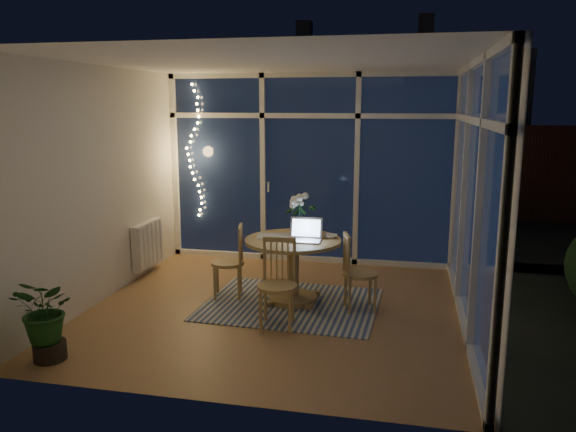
# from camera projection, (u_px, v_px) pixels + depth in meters

# --- Properties ---
(floor) EXTENTS (4.00, 4.00, 0.00)m
(floor) POSITION_uv_depth(u_px,v_px,m) (277.00, 309.00, 6.09)
(floor) COLOR olive
(floor) RESTS_ON ground
(ceiling) EXTENTS (4.00, 4.00, 0.00)m
(ceiling) POSITION_uv_depth(u_px,v_px,m) (276.00, 61.00, 5.58)
(ceiling) COLOR white
(ceiling) RESTS_ON wall_back
(wall_back) EXTENTS (4.00, 0.04, 2.60)m
(wall_back) POSITION_uv_depth(u_px,v_px,m) (310.00, 169.00, 7.75)
(wall_back) COLOR silver
(wall_back) RESTS_ON floor
(wall_front) EXTENTS (4.00, 0.04, 2.60)m
(wall_front) POSITION_uv_depth(u_px,v_px,m) (212.00, 232.00, 3.92)
(wall_front) COLOR silver
(wall_front) RESTS_ON floor
(wall_left) EXTENTS (0.04, 4.00, 2.60)m
(wall_left) POSITION_uv_depth(u_px,v_px,m) (102.00, 185.00, 6.24)
(wall_left) COLOR silver
(wall_left) RESTS_ON floor
(wall_right) EXTENTS (0.04, 4.00, 2.60)m
(wall_right) POSITION_uv_depth(u_px,v_px,m) (478.00, 197.00, 5.42)
(wall_right) COLOR silver
(wall_right) RESTS_ON floor
(window_wall_back) EXTENTS (4.00, 0.10, 2.60)m
(window_wall_back) POSITION_uv_depth(u_px,v_px,m) (309.00, 169.00, 7.71)
(window_wall_back) COLOR white
(window_wall_back) RESTS_ON floor
(window_wall_right) EXTENTS (0.10, 4.00, 2.60)m
(window_wall_right) POSITION_uv_depth(u_px,v_px,m) (474.00, 197.00, 5.43)
(window_wall_right) COLOR white
(window_wall_right) RESTS_ON floor
(radiator) EXTENTS (0.10, 0.70, 0.58)m
(radiator) POSITION_uv_depth(u_px,v_px,m) (148.00, 244.00, 7.27)
(radiator) COLOR silver
(radiator) RESTS_ON wall_left
(fairy_lights) EXTENTS (0.24, 0.10, 1.85)m
(fairy_lights) POSITION_uv_depth(u_px,v_px,m) (194.00, 151.00, 7.93)
(fairy_lights) COLOR #FFC566
(fairy_lights) RESTS_ON window_wall_back
(garden_patio) EXTENTS (12.00, 6.00, 0.10)m
(garden_patio) POSITION_uv_depth(u_px,v_px,m) (362.00, 223.00, 10.79)
(garden_patio) COLOR black
(garden_patio) RESTS_ON ground
(garden_fence) EXTENTS (11.00, 0.08, 1.80)m
(garden_fence) POSITION_uv_depth(u_px,v_px,m) (340.00, 170.00, 11.19)
(garden_fence) COLOR #341B13
(garden_fence) RESTS_ON ground
(neighbour_roof) EXTENTS (7.00, 3.00, 2.20)m
(neighbour_roof) POSITION_uv_depth(u_px,v_px,m) (368.00, 103.00, 13.75)
(neighbour_roof) COLOR #2F3238
(neighbour_roof) RESTS_ON ground
(garden_shrubs) EXTENTS (0.90, 0.90, 0.90)m
(garden_shrubs) POSITION_uv_depth(u_px,v_px,m) (277.00, 209.00, 9.42)
(garden_shrubs) COLOR black
(garden_shrubs) RESTS_ON ground
(rug) EXTENTS (1.95, 1.59, 0.01)m
(rug) POSITION_uv_depth(u_px,v_px,m) (291.00, 304.00, 6.21)
(rug) COLOR beige
(rug) RESTS_ON floor
(dining_table) EXTENTS (1.11, 1.11, 0.72)m
(dining_table) POSITION_uv_depth(u_px,v_px,m) (293.00, 271.00, 6.24)
(dining_table) COLOR #A17F48
(dining_table) RESTS_ON floor
(chair_left) EXTENTS (0.48, 0.48, 0.85)m
(chair_left) POSITION_uv_depth(u_px,v_px,m) (227.00, 261.00, 6.38)
(chair_left) COLOR #A17F48
(chair_left) RESTS_ON floor
(chair_right) EXTENTS (0.49, 0.49, 0.85)m
(chair_right) POSITION_uv_depth(u_px,v_px,m) (361.00, 272.00, 5.97)
(chair_right) COLOR #A17F48
(chair_right) RESTS_ON floor
(chair_front) EXTENTS (0.45, 0.45, 0.90)m
(chair_front) POSITION_uv_depth(u_px,v_px,m) (277.00, 284.00, 5.49)
(chair_front) COLOR #A17F48
(chair_front) RESTS_ON floor
(laptop) EXTENTS (0.36, 0.30, 0.26)m
(laptop) POSITION_uv_depth(u_px,v_px,m) (304.00, 230.00, 6.04)
(laptop) COLOR silver
(laptop) RESTS_ON dining_table
(flower_vase) EXTENTS (0.21, 0.21, 0.21)m
(flower_vase) POSITION_uv_depth(u_px,v_px,m) (301.00, 226.00, 6.34)
(flower_vase) COLOR white
(flower_vase) RESTS_ON dining_table
(bowl) EXTENTS (0.16, 0.16, 0.04)m
(bowl) POSITION_uv_depth(u_px,v_px,m) (330.00, 236.00, 6.21)
(bowl) COLOR silver
(bowl) RESTS_ON dining_table
(newspapers) EXTENTS (0.46, 0.40, 0.01)m
(newspapers) POSITION_uv_depth(u_px,v_px,m) (276.00, 236.00, 6.29)
(newspapers) COLOR #B9B6B0
(newspapers) RESTS_ON dining_table
(phone) EXTENTS (0.12, 0.07, 0.01)m
(phone) POSITION_uv_depth(u_px,v_px,m) (290.00, 241.00, 6.06)
(phone) COLOR black
(phone) RESTS_ON dining_table
(potted_plant) EXTENTS (0.63, 0.58, 0.76)m
(potted_plant) POSITION_uv_depth(u_px,v_px,m) (47.00, 318.00, 4.80)
(potted_plant) COLOR #184519
(potted_plant) RESTS_ON floor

